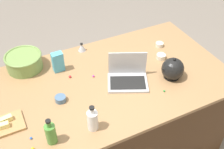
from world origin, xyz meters
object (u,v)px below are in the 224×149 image
at_px(kettle, 173,69).
at_px(butter_stick_left, 4,120).
at_px(cutting_board, 1,126).
at_px(ramekin_small, 159,45).
at_px(mixing_bowl_large, 24,61).
at_px(bottle_olive, 51,133).
at_px(ramekin_medium, 161,56).
at_px(butter_stick_right, 0,126).
at_px(laptop, 127,76).
at_px(kitchen_timer, 82,47).
at_px(ramekin_wide, 61,99).
at_px(bottle_vinegar, 93,120).
at_px(candy_bag, 58,62).

xyz_separation_m(kettle, butter_stick_left, (1.29, -0.10, -0.04)).
height_order(cutting_board, ramekin_small, ramekin_small).
relative_size(mixing_bowl_large, bottle_olive, 1.50).
bearing_deg(ramekin_medium, bottle_olive, 21.03).
height_order(butter_stick_left, butter_stick_right, same).
bearing_deg(kettle, laptop, -18.84).
relative_size(laptop, butter_stick_right, 3.40).
relative_size(butter_stick_right, ramekin_medium, 1.39).
xyz_separation_m(laptop, butter_stick_left, (0.95, 0.02, -0.01)).
bearing_deg(kitchen_timer, kettle, 128.17).
xyz_separation_m(kettle, butter_stick_right, (1.32, -0.05, -0.04)).
bearing_deg(butter_stick_right, mixing_bowl_large, -116.75).
height_order(mixing_bowl_large, kitchen_timer, mixing_bowl_large).
relative_size(laptop, kettle, 1.75).
relative_size(butter_stick_right, kitchen_timer, 1.43).
xyz_separation_m(bottle_olive, butter_stick_left, (0.25, -0.28, -0.04)).
bearing_deg(cutting_board, ramekin_wide, -172.08).
bearing_deg(ramekin_small, ramekin_medium, 60.48).
height_order(butter_stick_left, ramekin_wide, butter_stick_left).
height_order(mixing_bowl_large, ramekin_medium, mixing_bowl_large).
bearing_deg(butter_stick_right, ramekin_small, -166.59).
bearing_deg(cutting_board, kitchen_timer, -144.20).
bearing_deg(bottle_vinegar, butter_stick_right, -24.55).
distance_m(bottle_olive, ramekin_small, 1.34).
xyz_separation_m(laptop, ramekin_wide, (0.55, -0.02, -0.03)).
bearing_deg(mixing_bowl_large, kettle, 148.54).
bearing_deg(kitchen_timer, candy_bag, 32.85).
bearing_deg(ramekin_wide, bottle_olive, 63.37).
xyz_separation_m(ramekin_wide, kitchen_timer, (-0.37, -0.52, 0.02)).
height_order(cutting_board, butter_stick_right, butter_stick_right).
relative_size(cutting_board, butter_stick_right, 2.71).
xyz_separation_m(kitchen_timer, candy_bag, (0.27, 0.18, 0.05)).
relative_size(bottle_olive, ramekin_wide, 2.51).
bearing_deg(ramekin_small, laptop, 30.25).
relative_size(kettle, ramekin_wide, 2.66).
distance_m(butter_stick_left, butter_stick_right, 0.05).
distance_m(laptop, ramekin_small, 0.57).
xyz_separation_m(bottle_vinegar, ramekin_small, (-0.92, -0.60, -0.06)).
xyz_separation_m(butter_stick_right, ramekin_wide, (-0.44, -0.08, -0.02)).
relative_size(bottle_vinegar, candy_bag, 1.19).
bearing_deg(butter_stick_left, laptop, -178.85).
distance_m(ramekin_small, ramekin_medium, 0.19).
height_order(butter_stick_right, candy_bag, candy_bag).
bearing_deg(kitchen_timer, bottle_olive, 57.66).
bearing_deg(cutting_board, laptop, -177.57).
height_order(kettle, butter_stick_right, kettle).
height_order(kettle, ramekin_wide, kettle).
bearing_deg(laptop, kitchen_timer, -72.08).
height_order(bottle_olive, butter_stick_left, bottle_olive).
bearing_deg(bottle_olive, mixing_bowl_large, -91.07).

